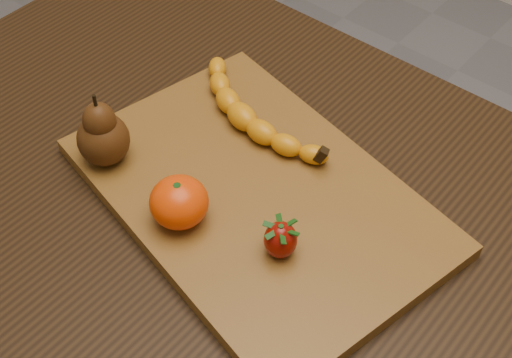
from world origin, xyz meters
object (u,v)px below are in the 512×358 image
Objects in this scene: table at (225,227)px; pear at (101,129)px; cutting_board at (256,196)px; mandarin at (179,202)px.

table is 0.22m from pear.
cutting_board is (0.05, -0.00, 0.11)m from table.
pear is 1.48× the size of mandarin.
mandarin reaches higher than cutting_board.
pear is at bearing 175.33° from mandarin.
pear reaches higher than table.
pear is at bearing -144.20° from cutting_board.
cutting_board reaches higher than table.
table is 2.22× the size of cutting_board.
pear is (-0.12, -0.08, 0.17)m from table.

